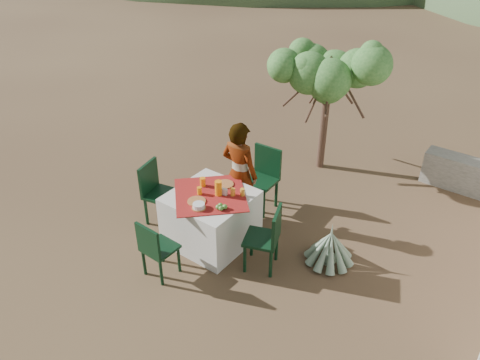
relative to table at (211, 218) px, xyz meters
The scene contains 20 objects.
ground 0.62m from the table, behind, with size 160.00×160.00×0.00m, color #3D281B.
table is the anchor object (origin of this frame).
chair_far 1.14m from the table, 85.30° to the left, with size 0.47×0.47×0.98m.
chair_near 0.98m from the table, 94.74° to the right, with size 0.39×0.39×0.83m.
chair_left 0.95m from the table, behind, with size 0.51×0.51×0.94m.
chair_right 0.94m from the table, ahead, with size 0.54×0.54×0.90m.
person 0.75m from the table, 88.63° to the left, with size 0.57×0.38×1.57m, color #8C6651.
shrub_tree 3.08m from the table, 84.31° to the left, with size 1.72×1.69×2.02m.
agave 1.64m from the table, 20.38° to the left, with size 0.65×0.66×0.70m.
plate_far 0.50m from the table, 89.03° to the left, with size 0.24×0.24×0.01m, color brown.
plate_near 0.46m from the table, 97.87° to the right, with size 0.24×0.24×0.01m, color brown.
glass_far 0.51m from the table, 154.29° to the left, with size 0.08×0.08×0.12m, color orange.
glass_near 0.46m from the table, 147.73° to the right, with size 0.06×0.06×0.10m, color orange.
juice_pitcher 0.50m from the table, 33.48° to the left, with size 0.09×0.09×0.21m, color orange.
bowl_plate 0.52m from the table, 75.13° to the right, with size 0.18×0.18×0.01m, color brown.
white_bowl 0.54m from the table, 75.13° to the right, with size 0.15×0.15×0.06m, color silver.
jar_left 0.53m from the table, 33.19° to the left, with size 0.06×0.06×0.10m, color orange.
jar_right 0.61m from the table, 34.20° to the left, with size 0.06×0.06×0.10m, color orange.
napkin_holder 0.47m from the table, 34.51° to the left, with size 0.07×0.04×0.09m, color silver.
fruit_cluster 0.56m from the table, 28.07° to the right, with size 0.13×0.12×0.07m.
Camera 1 is at (3.90, -3.97, 4.20)m, focal length 35.00 mm.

